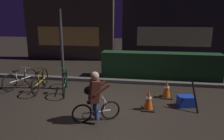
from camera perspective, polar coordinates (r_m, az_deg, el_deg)
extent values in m
plane|color=#2D261E|center=(6.08, -2.80, -9.56)|extent=(40.00, 40.00, 0.00)
cube|color=#56544F|center=(8.09, 0.41, -2.97)|extent=(12.00, 0.24, 0.12)
cube|color=#19381C|center=(8.78, 13.03, 1.23)|extent=(4.80, 0.70, 1.07)
cube|color=#42382D|center=(12.77, -11.83, 13.74)|extent=(5.33, 0.50, 4.83)
cube|color=#E5B751|center=(12.56, -12.04, 9.09)|extent=(3.73, 0.04, 1.10)
cube|color=#262328|center=(12.74, 16.78, 13.32)|extent=(5.94, 0.50, 4.77)
cube|color=#BFCC8C|center=(12.52, 16.61, 8.80)|extent=(4.16, 0.04, 1.10)
cylinder|color=#2D2D33|center=(7.29, -13.63, 5.25)|extent=(0.10, 0.10, 2.73)
torus|color=black|center=(8.40, -21.58, -1.60)|extent=(0.21, 0.60, 0.61)
torus|color=black|center=(7.85, -26.36, -3.18)|extent=(0.21, 0.60, 0.61)
cylinder|color=silver|center=(8.12, -23.88, -2.37)|extent=(0.29, 0.88, 0.04)
cylinder|color=silver|center=(7.98, -24.86, -1.48)|extent=(0.03, 0.03, 0.34)
cube|color=black|center=(7.94, -24.98, -0.30)|extent=(0.15, 0.22, 0.05)
cylinder|color=silver|center=(8.23, -22.72, -0.66)|extent=(0.03, 0.03, 0.38)
cylinder|color=silver|center=(8.18, -22.85, 0.63)|extent=(0.45, 0.15, 0.02)
torus|color=black|center=(7.97, -17.98, -1.99)|extent=(0.14, 0.64, 0.65)
torus|color=black|center=(7.10, -20.35, -4.14)|extent=(0.14, 0.64, 0.65)
cylinder|color=gold|center=(7.53, -19.10, -3.00)|extent=(0.18, 0.96, 0.04)
cylinder|color=gold|center=(7.33, -19.63, -2.04)|extent=(0.03, 0.03, 0.36)
cube|color=black|center=(7.29, -19.75, -0.67)|extent=(0.13, 0.21, 0.05)
cylinder|color=gold|center=(7.72, -18.58, -0.99)|extent=(0.03, 0.03, 0.41)
cylinder|color=gold|center=(7.67, -18.70, 0.48)|extent=(0.46, 0.09, 0.02)
torus|color=black|center=(7.64, -12.56, -2.23)|extent=(0.24, 0.65, 0.67)
torus|color=black|center=(6.69, -13.14, -4.62)|extent=(0.24, 0.65, 0.67)
cylinder|color=#236B38|center=(7.16, -12.83, -3.34)|extent=(0.33, 0.96, 0.04)
cylinder|color=#236B38|center=(6.94, -13.02, -2.30)|extent=(0.03, 0.03, 0.37)
cube|color=black|center=(6.89, -13.11, -0.81)|extent=(0.16, 0.22, 0.05)
cylinder|color=#236B38|center=(7.37, -12.77, -1.15)|extent=(0.03, 0.03, 0.42)
cylinder|color=#236B38|center=(7.32, -12.86, 0.44)|extent=(0.45, 0.16, 0.02)
cube|color=black|center=(5.87, 9.91, -10.51)|extent=(0.36, 0.36, 0.03)
cone|color=#EA560F|center=(5.76, 10.03, -7.86)|extent=(0.26, 0.26, 0.56)
cylinder|color=white|center=(5.75, 10.05, -7.60)|extent=(0.16, 0.16, 0.05)
cube|color=black|center=(6.82, 14.68, -7.19)|extent=(0.36, 0.36, 0.03)
cone|color=#EA560F|center=(6.72, 14.84, -4.89)|extent=(0.26, 0.26, 0.55)
cylinder|color=white|center=(6.72, 14.85, -4.66)|extent=(0.16, 0.16, 0.05)
cube|color=#193DB7|center=(6.30, 19.70, -8.07)|extent=(0.51, 0.42, 0.30)
torus|color=black|center=(5.18, -0.43, -10.99)|extent=(0.46, 0.25, 0.48)
torus|color=black|center=(5.06, -8.30, -11.83)|extent=(0.46, 0.25, 0.48)
cylinder|color=silver|center=(5.11, -4.31, -11.43)|extent=(0.65, 0.34, 0.04)
cylinder|color=silver|center=(5.03, -5.73, -10.22)|extent=(0.03, 0.03, 0.26)
cube|color=black|center=(4.98, -5.77, -8.84)|extent=(0.22, 0.18, 0.05)
cylinder|color=silver|center=(5.09, -2.17, -9.68)|extent=(0.03, 0.03, 0.30)
cylinder|color=silver|center=(5.03, -2.19, -8.13)|extent=(0.22, 0.43, 0.02)
cylinder|color=navy|center=(5.17, -4.78, -10.40)|extent=(0.19, 0.23, 0.42)
cylinder|color=navy|center=(4.99, -4.30, -11.32)|extent=(0.19, 0.23, 0.42)
cube|color=#512319|center=(4.89, -4.89, -5.72)|extent=(0.37, 0.40, 0.54)
sphere|color=tan|center=(4.78, -4.74, -1.64)|extent=(0.20, 0.20, 0.20)
cylinder|color=#512319|center=(5.03, -3.65, -4.52)|extent=(0.39, 0.24, 0.29)
cylinder|color=#512319|center=(4.77, -2.91, -5.56)|extent=(0.39, 0.24, 0.29)
ellipsoid|color=black|center=(5.08, -5.99, -5.57)|extent=(0.36, 0.28, 0.24)
cylinder|color=black|center=(6.02, 21.91, -6.87)|extent=(0.19, 0.43, 0.78)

